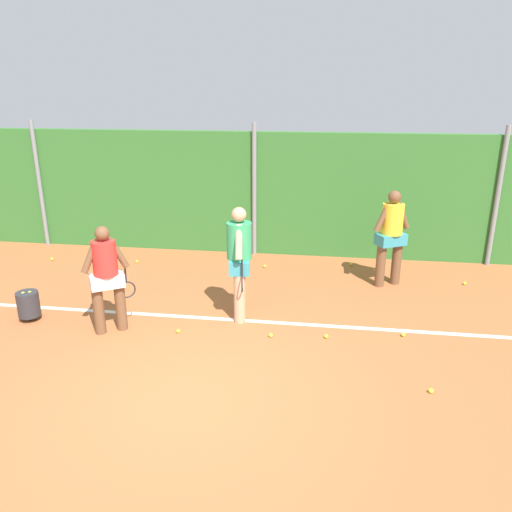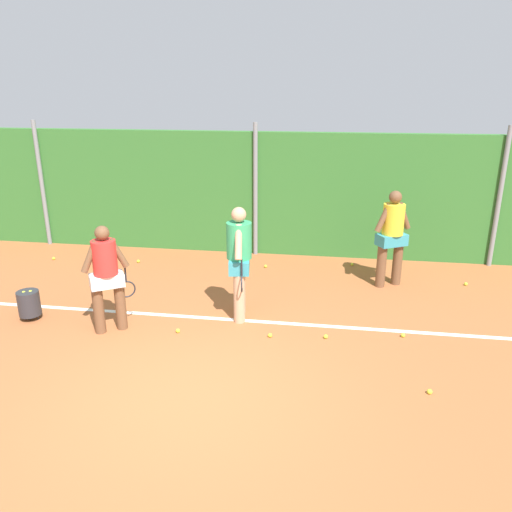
{
  "view_description": "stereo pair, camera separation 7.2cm",
  "coord_description": "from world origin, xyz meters",
  "px_view_note": "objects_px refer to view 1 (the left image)",
  "views": [
    {
      "loc": [
        1.63,
        -5.22,
        3.75
      ],
      "look_at": [
        0.47,
        2.75,
        0.99
      ],
      "focal_mm": 35.12,
      "sensor_mm": 36.0,
      "label": 1
    },
    {
      "loc": [
        1.7,
        -5.21,
        3.75
      ],
      "look_at": [
        0.47,
        2.75,
        0.99
      ],
      "focal_mm": 35.12,
      "sensor_mm": 36.0,
      "label": 2
    }
  ],
  "objects_px": {
    "ball_hopper": "(28,304)",
    "tennis_ball_9": "(431,391)",
    "tennis_ball_0": "(97,274)",
    "tennis_ball_11": "(265,266)",
    "player_foreground_near": "(106,274)",
    "tennis_ball_1": "(351,264)",
    "tennis_ball_10": "(178,331)",
    "tennis_ball_2": "(119,300)",
    "tennis_ball_7": "(271,335)",
    "tennis_ball_8": "(403,335)",
    "player_backcourt_far": "(391,233)",
    "tennis_ball_3": "(465,283)",
    "tennis_ball_5": "(326,336)",
    "player_midcourt": "(239,257)",
    "tennis_ball_4": "(52,259)",
    "tennis_ball_6": "(137,262)"
  },
  "relations": [
    {
      "from": "tennis_ball_0",
      "to": "tennis_ball_2",
      "type": "bearing_deg",
      "value": -50.35
    },
    {
      "from": "player_foreground_near",
      "to": "tennis_ball_10",
      "type": "xyz_separation_m",
      "value": [
        1.08,
        0.07,
        -0.94
      ]
    },
    {
      "from": "player_foreground_near",
      "to": "tennis_ball_3",
      "type": "distance_m",
      "value": 6.79
    },
    {
      "from": "ball_hopper",
      "to": "tennis_ball_4",
      "type": "distance_m",
      "value": 3.12
    },
    {
      "from": "tennis_ball_11",
      "to": "tennis_ball_5",
      "type": "bearing_deg",
      "value": -65.89
    },
    {
      "from": "tennis_ball_2",
      "to": "tennis_ball_5",
      "type": "height_order",
      "value": "same"
    },
    {
      "from": "tennis_ball_5",
      "to": "tennis_ball_8",
      "type": "relative_size",
      "value": 1.0
    },
    {
      "from": "player_foreground_near",
      "to": "tennis_ball_5",
      "type": "distance_m",
      "value": 3.55
    },
    {
      "from": "ball_hopper",
      "to": "tennis_ball_8",
      "type": "distance_m",
      "value": 6.15
    },
    {
      "from": "tennis_ball_2",
      "to": "player_foreground_near",
      "type": "bearing_deg",
      "value": -72.51
    },
    {
      "from": "player_foreground_near",
      "to": "tennis_ball_9",
      "type": "bearing_deg",
      "value": -45.33
    },
    {
      "from": "tennis_ball_8",
      "to": "tennis_ball_9",
      "type": "bearing_deg",
      "value": -84.4
    },
    {
      "from": "player_foreground_near",
      "to": "tennis_ball_1",
      "type": "relative_size",
      "value": 26.4
    },
    {
      "from": "player_foreground_near",
      "to": "tennis_ball_10",
      "type": "height_order",
      "value": "player_foreground_near"
    },
    {
      "from": "tennis_ball_9",
      "to": "tennis_ball_10",
      "type": "xyz_separation_m",
      "value": [
        -3.68,
        1.12,
        0.0
      ]
    },
    {
      "from": "player_foreground_near",
      "to": "player_midcourt",
      "type": "distance_m",
      "value": 2.11
    },
    {
      "from": "tennis_ball_2",
      "to": "tennis_ball_6",
      "type": "distance_m",
      "value": 2.08
    },
    {
      "from": "player_backcourt_far",
      "to": "tennis_ball_9",
      "type": "height_order",
      "value": "player_backcourt_far"
    },
    {
      "from": "player_foreground_near",
      "to": "ball_hopper",
      "type": "relative_size",
      "value": 3.4
    },
    {
      "from": "player_foreground_near",
      "to": "player_midcourt",
      "type": "relative_size",
      "value": 0.91
    },
    {
      "from": "player_midcourt",
      "to": "tennis_ball_3",
      "type": "relative_size",
      "value": 28.95
    },
    {
      "from": "player_midcourt",
      "to": "tennis_ball_11",
      "type": "xyz_separation_m",
      "value": [
        0.11,
        2.45,
        -1.04
      ]
    },
    {
      "from": "tennis_ball_8",
      "to": "tennis_ball_11",
      "type": "bearing_deg",
      "value": 132.41
    },
    {
      "from": "tennis_ball_8",
      "to": "tennis_ball_9",
      "type": "height_order",
      "value": "same"
    },
    {
      "from": "tennis_ball_3",
      "to": "tennis_ball_8",
      "type": "bearing_deg",
      "value": -121.96
    },
    {
      "from": "ball_hopper",
      "to": "tennis_ball_9",
      "type": "relative_size",
      "value": 7.78
    },
    {
      "from": "tennis_ball_3",
      "to": "tennis_ball_7",
      "type": "height_order",
      "value": "same"
    },
    {
      "from": "tennis_ball_3",
      "to": "tennis_ball_10",
      "type": "xyz_separation_m",
      "value": [
        -5.02,
        -2.77,
        0.0
      ]
    },
    {
      "from": "tennis_ball_3",
      "to": "player_foreground_near",
      "type": "bearing_deg",
      "value": -154.99
    },
    {
      "from": "tennis_ball_0",
      "to": "tennis_ball_5",
      "type": "xyz_separation_m",
      "value": [
        4.73,
        -2.05,
        0.0
      ]
    },
    {
      "from": "tennis_ball_1",
      "to": "tennis_ball_2",
      "type": "distance_m",
      "value": 4.97
    },
    {
      "from": "tennis_ball_7",
      "to": "tennis_ball_8",
      "type": "height_order",
      "value": "same"
    },
    {
      "from": "player_foreground_near",
      "to": "tennis_ball_10",
      "type": "bearing_deg",
      "value": -29.06
    },
    {
      "from": "player_backcourt_far",
      "to": "tennis_ball_3",
      "type": "distance_m",
      "value": 1.85
    },
    {
      "from": "ball_hopper",
      "to": "player_backcourt_far",
      "type": "bearing_deg",
      "value": 22.04
    },
    {
      "from": "tennis_ball_4",
      "to": "tennis_ball_5",
      "type": "distance_m",
      "value": 6.76
    },
    {
      "from": "player_foreground_near",
      "to": "tennis_ball_5",
      "type": "height_order",
      "value": "player_foreground_near"
    },
    {
      "from": "tennis_ball_2",
      "to": "tennis_ball_6",
      "type": "relative_size",
      "value": 1.0
    },
    {
      "from": "player_midcourt",
      "to": "tennis_ball_6",
      "type": "bearing_deg",
      "value": -139.07
    },
    {
      "from": "tennis_ball_7",
      "to": "tennis_ball_11",
      "type": "distance_m",
      "value": 3.15
    },
    {
      "from": "tennis_ball_2",
      "to": "tennis_ball_7",
      "type": "relative_size",
      "value": 1.0
    },
    {
      "from": "tennis_ball_5",
      "to": "player_backcourt_far",
      "type": "bearing_deg",
      "value": 64.3
    },
    {
      "from": "player_foreground_near",
      "to": "tennis_ball_11",
      "type": "height_order",
      "value": "player_foreground_near"
    },
    {
      "from": "tennis_ball_6",
      "to": "tennis_ball_9",
      "type": "bearing_deg",
      "value": -37.14
    },
    {
      "from": "player_foreground_near",
      "to": "tennis_ball_2",
      "type": "height_order",
      "value": "player_foreground_near"
    },
    {
      "from": "player_foreground_near",
      "to": "tennis_ball_10",
      "type": "distance_m",
      "value": 1.43
    },
    {
      "from": "tennis_ball_0",
      "to": "tennis_ball_11",
      "type": "xyz_separation_m",
      "value": [
        3.38,
        0.97,
        0.0
      ]
    },
    {
      "from": "tennis_ball_2",
      "to": "tennis_ball_3",
      "type": "relative_size",
      "value": 1.0
    },
    {
      "from": "ball_hopper",
      "to": "tennis_ball_4",
      "type": "height_order",
      "value": "ball_hopper"
    },
    {
      "from": "tennis_ball_1",
      "to": "tennis_ball_6",
      "type": "height_order",
      "value": "same"
    }
  ]
}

